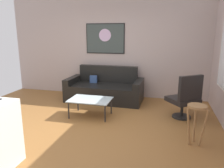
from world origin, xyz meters
TOP-DOWN VIEW (x-y plane):
  - ground at (0.00, 0.00)m, footprint 6.40×6.40m
  - back_wall at (0.00, 2.42)m, footprint 6.40×0.05m
  - couch at (-0.15, 1.85)m, footprint 2.05×0.96m
  - coffee_table at (-0.13, 0.63)m, footprint 0.91×0.61m
  - armchair at (1.89, 0.97)m, footprint 0.78×0.78m
  - bar_stool at (1.98, -0.14)m, footprint 0.36×0.35m
  - wall_painting at (-0.29, 2.38)m, footprint 1.13×0.03m

SIDE VIEW (x-z plane):
  - ground at x=0.00m, z-range -0.04..0.00m
  - couch at x=-0.15m, z-range -0.16..0.75m
  - coffee_table at x=-0.13m, z-range 0.17..0.56m
  - armchair at x=1.89m, z-range -0.01..0.97m
  - bar_stool at x=1.98m, z-range 0.18..0.86m
  - back_wall at x=0.00m, z-range 0.00..2.80m
  - wall_painting at x=-0.29m, z-range 1.24..2.08m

